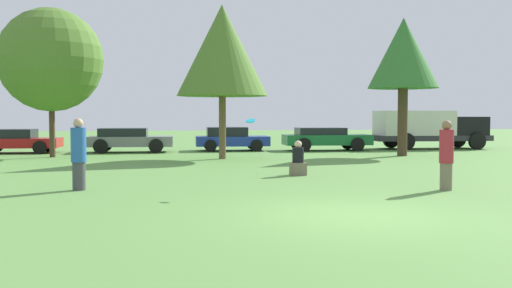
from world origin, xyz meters
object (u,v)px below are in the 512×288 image
at_px(person_thrower, 79,154).
at_px(parked_car_red, 16,140).
at_px(bystander_sitting, 298,161).
at_px(parked_car_blue, 231,138).
at_px(frisbee, 250,121).
at_px(tree_1, 222,51).
at_px(parked_car_green, 325,138).
at_px(delivery_truck_black, 428,127).
at_px(tree_0, 51,60).
at_px(tree_2, 403,54).
at_px(parked_car_grey, 128,139).
at_px(person_catcher, 446,155).

height_order(person_thrower, parked_car_red, person_thrower).
relative_size(bystander_sitting, parked_car_blue, 0.28).
xyz_separation_m(frisbee, tree_1, (0.53, 10.63, 2.87)).
height_order(parked_car_red, parked_car_blue, parked_car_blue).
xyz_separation_m(frisbee, parked_car_green, (6.54, 15.43, -1.06)).
relative_size(tree_1, delivery_truck_black, 1.00).
bearing_deg(frisbee, parked_car_green, 67.02).
height_order(person_thrower, frisbee, frisbee).
height_order(person_thrower, tree_1, tree_1).
bearing_deg(tree_0, tree_2, -6.93).
xyz_separation_m(person_thrower, tree_0, (-2.68, 11.78, 3.40)).
xyz_separation_m(tree_2, parked_car_grey, (-12.53, 4.79, -3.98)).
distance_m(tree_1, tree_2, 8.35).
distance_m(person_catcher, delivery_truck_black, 18.21).
xyz_separation_m(parked_car_green, delivery_truck_black, (6.10, 0.57, 0.53)).
distance_m(bystander_sitting, parked_car_blue, 12.54).
bearing_deg(parked_car_blue, tree_2, -33.05).
xyz_separation_m(parked_car_grey, parked_car_blue, (5.25, 0.39, -0.02)).
bearing_deg(parked_car_grey, bystander_sitting, -62.24).
distance_m(person_thrower, frisbee, 4.37).
height_order(frisbee, delivery_truck_black, delivery_truck_black).
bearing_deg(tree_0, person_thrower, -77.19).
xyz_separation_m(person_thrower, parked_car_green, (10.68, 14.30, -0.23)).
bearing_deg(bystander_sitting, parked_car_red, 131.87).
bearing_deg(tree_2, frisbee, -128.89).
bearing_deg(bystander_sitting, tree_0, 133.91).
bearing_deg(tree_2, parked_car_grey, 159.08).
relative_size(frisbee, parked_car_green, 0.05).
bearing_deg(person_thrower, person_catcher, 0.00).
bearing_deg(tree_0, bystander_sitting, -46.09).
xyz_separation_m(tree_0, parked_car_blue, (8.41, 3.27, -3.65)).
height_order(person_thrower, parked_car_grey, person_thrower).
height_order(person_thrower, tree_2, tree_2).
xyz_separation_m(bystander_sitting, delivery_truck_black, (10.54, 12.35, 0.77)).
bearing_deg(tree_1, person_thrower, -116.17).
xyz_separation_m(tree_1, parked_car_grey, (-4.19, 5.16, -3.94)).
relative_size(bystander_sitting, tree_1, 0.16).
xyz_separation_m(bystander_sitting, parked_car_grey, (-5.75, 12.14, 0.23)).
bearing_deg(tree_0, tree_1, -17.26).
relative_size(bystander_sitting, tree_0, 0.16).
bearing_deg(parked_car_blue, parked_car_green, -6.24).
height_order(parked_car_blue, parked_car_green, parked_car_blue).
bearing_deg(person_thrower, tree_2, 47.19).
distance_m(person_thrower, parked_car_red, 15.84).
bearing_deg(parked_car_grey, parked_car_green, 0.37).
distance_m(person_thrower, parked_car_green, 17.85).
xyz_separation_m(bystander_sitting, parked_car_green, (4.44, 11.78, 0.23)).
bearing_deg(parked_car_red, tree_2, -13.61).
bearing_deg(tree_0, person_catcher, -48.90).
xyz_separation_m(tree_1, delivery_truck_black, (12.11, 5.38, -3.40)).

